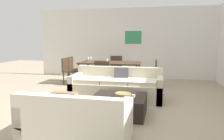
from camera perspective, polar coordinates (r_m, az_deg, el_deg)
The scene contains 16 objects.
ground_plane at distance 5.38m, azimuth 0.90°, elevation -8.27°, with size 18.00×18.00×0.00m, color tan.
back_wall_unit at distance 8.62m, azimuth 7.72°, elevation 6.88°, with size 8.40×0.09×2.70m.
sofa_beige at distance 5.64m, azimuth 1.24°, elevation -4.46°, with size 2.29×0.90×0.78m.
loveseat_white at distance 3.36m, azimuth -9.15°, elevation -13.28°, with size 1.53×0.90×0.78m.
coffee_table at distance 4.50m, azimuth 1.88°, elevation -9.03°, with size 1.05×0.95×0.38m.
decorative_bowl at distance 4.35m, azimuth 2.84°, elevation -6.40°, with size 0.32×0.32×0.08m.
candle_jar at distance 4.32m, azimuth 5.52°, elevation -6.73°, with size 0.07×0.07×0.06m, color silver.
dining_table at distance 7.36m, azimuth -0.50°, elevation 1.60°, with size 1.99×1.04×0.75m.
dining_chair_right_near at distance 6.96m, azimuth 10.37°, elevation -0.43°, with size 0.44×0.44×0.88m.
dining_chair_left_far at distance 8.03m, azimuth -9.90°, elevation 0.69°, with size 0.44×0.44×0.88m.
dining_chair_foot at distance 6.49m, azimuth -2.37°, elevation -0.90°, with size 0.44×0.44×0.88m.
dining_chair_head at distance 8.28m, azimuth 0.97°, elevation 1.02°, with size 0.44×0.44×0.88m.
dining_chair_left_near at distance 7.61m, azimuth -11.25°, elevation 0.25°, with size 0.44×0.44×0.88m.
wine_glass_left_far at distance 7.66m, azimuth -5.57°, elevation 3.11°, with size 0.07×0.07×0.16m.
wine_glass_foot at distance 6.90m, azimuth -1.38°, elevation 2.59°, with size 0.07×0.07×0.15m.
wine_glass_left_near at distance 7.42m, azimuth -6.19°, elevation 3.03°, with size 0.07×0.07×0.17m.
Camera 1 is at (1.06, -5.06, 1.50)m, focal length 35.41 mm.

